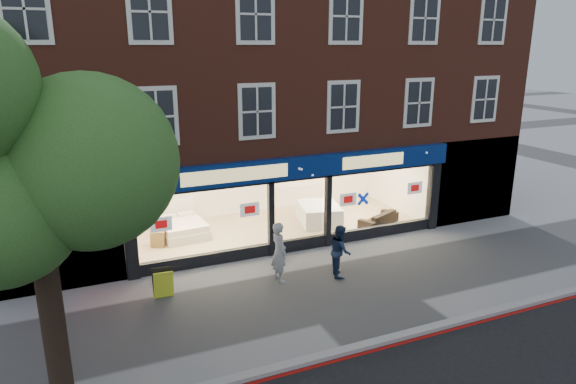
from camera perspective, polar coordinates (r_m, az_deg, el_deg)
ground at (r=15.19m, az=6.23°, el=-10.44°), size 120.00×120.00×0.00m
kerb_line at (r=12.95m, az=13.25°, el=-15.86°), size 60.00×0.10×0.01m
kerb_stone at (r=13.05m, az=12.73°, el=-15.26°), size 60.00×0.25×0.12m
showroom_floor at (r=19.52m, az=-1.38°, el=-4.03°), size 11.00×4.50×0.10m
building at (r=19.90m, az=-3.46°, el=15.80°), size 19.00×8.26×10.30m
street_tree at (r=9.74m, az=-27.20°, el=3.50°), size 4.00×3.20×6.60m
display_bed at (r=19.00m, az=-11.78°, el=-3.80°), size 1.76×2.08×1.10m
bedside_table at (r=18.18m, az=-14.20°, el=-5.00°), size 0.59×0.59×0.55m
mattress_stack at (r=19.89m, az=3.48°, el=-2.41°), size 1.83×2.11×0.72m
sofa at (r=19.93m, az=10.01°, el=-2.88°), size 1.95×1.40×0.53m
a_board at (r=14.78m, az=-13.72°, el=-9.83°), size 0.57×0.39×0.84m
pedestrian_grey at (r=15.13m, az=-0.99°, el=-6.67°), size 0.49×0.70×1.82m
pedestrian_blue at (r=15.58m, az=5.82°, el=-6.50°), size 0.83×0.93×1.60m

